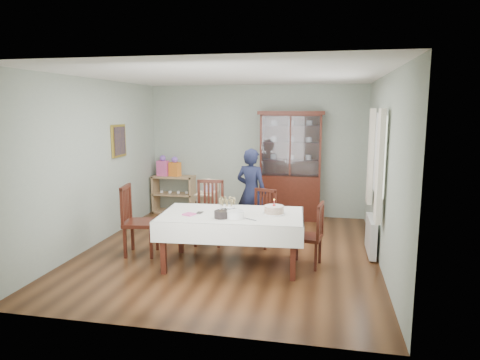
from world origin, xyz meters
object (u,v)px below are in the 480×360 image
(chair_far_left, at_px, (209,225))
(high_chair, at_px, (209,210))
(sideboard, at_px, (174,194))
(gift_bag_pink, at_px, (163,167))
(china_cabinet, at_px, (291,164))
(chair_far_right, at_px, (261,229))
(birthday_cake, at_px, (274,210))
(champagne_tray, at_px, (227,207))
(chair_end_left, at_px, (140,234))
(woman, at_px, (251,192))
(gift_bag_orange, at_px, (175,167))
(chair_end_right, at_px, (308,247))
(dining_table, at_px, (232,239))

(chair_far_left, relative_size, high_chair, 1.07)
(sideboard, bearing_deg, gift_bag_pink, -174.89)
(china_cabinet, bearing_deg, chair_far_right, -99.75)
(birthday_cake, bearing_deg, chair_far_right, 109.49)
(china_cabinet, relative_size, champagne_tray, 6.55)
(champagne_tray, bearing_deg, chair_end_left, 176.76)
(chair_far_right, height_order, champagne_tray, champagne_tray)
(chair_far_left, distance_m, birthday_cake, 1.53)
(sideboard, bearing_deg, birthday_cake, -47.82)
(high_chair, bearing_deg, woman, 0.30)
(sideboard, bearing_deg, chair_far_left, -55.61)
(china_cabinet, xyz_separation_m, gift_bag_orange, (-2.46, 0.00, -0.14))
(sideboard, xyz_separation_m, high_chair, (1.11, -1.18, -0.02))
(china_cabinet, xyz_separation_m, champagne_tray, (-0.67, -2.73, -0.30))
(china_cabinet, bearing_deg, birthday_cake, -89.93)
(gift_bag_pink, bearing_deg, chair_end_right, -39.55)
(chair_end_right, bearing_deg, champagne_tray, -77.31)
(gift_bag_orange, bearing_deg, high_chair, -47.26)
(chair_end_left, bearing_deg, dining_table, -106.48)
(chair_end_right, height_order, woman, woman)
(dining_table, relative_size, chair_end_right, 2.26)
(chair_far_right, bearing_deg, chair_far_left, -158.21)
(high_chair, bearing_deg, gift_bag_orange, 142.12)
(chair_end_right, distance_m, high_chair, 2.39)
(chair_end_right, bearing_deg, gift_bag_orange, -123.54)
(gift_bag_pink, bearing_deg, chair_far_right, -37.39)
(dining_table, relative_size, china_cabinet, 0.95)
(sideboard, relative_size, woman, 0.58)
(high_chair, bearing_deg, chair_far_right, -23.19)
(chair_far_left, bearing_deg, chair_end_right, -29.89)
(sideboard, relative_size, birthday_cake, 2.85)
(chair_far_right, xyz_separation_m, chair_end_left, (-1.76, -0.81, 0.05))
(woman, relative_size, high_chair, 1.60)
(sideboard, height_order, birthday_cake, birthday_cake)
(dining_table, distance_m, chair_far_left, 1.10)
(china_cabinet, xyz_separation_m, chair_far_left, (-1.18, -1.91, -0.81))
(gift_bag_pink, bearing_deg, gift_bag_orange, 0.00)
(sideboard, distance_m, gift_bag_orange, 0.59)
(chair_far_left, height_order, gift_bag_pink, gift_bag_pink)
(chair_end_left, xyz_separation_m, gift_bag_orange, (-0.38, 2.65, 0.67))
(chair_far_left, relative_size, woman, 0.67)
(chair_far_right, bearing_deg, gift_bag_orange, 156.29)
(chair_far_left, distance_m, gift_bag_pink, 2.55)
(birthday_cake, bearing_deg, dining_table, -171.00)
(woman, xyz_separation_m, gift_bag_orange, (-1.88, 1.28, 0.21))
(chair_end_left, relative_size, gift_bag_orange, 2.57)
(china_cabinet, xyz_separation_m, sideboard, (-2.50, 0.02, -0.72))
(chair_far_right, height_order, gift_bag_pink, gift_bag_pink)
(chair_end_left, xyz_separation_m, birthday_cake, (2.08, -0.09, 0.50))
(birthday_cake, xyz_separation_m, gift_bag_orange, (-2.46, 2.74, 0.17))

